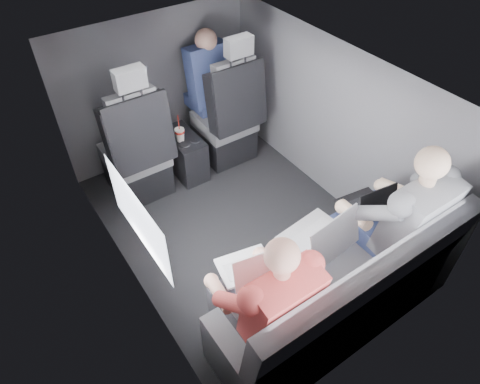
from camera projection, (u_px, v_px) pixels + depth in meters
floor at (239, 228)px, 3.50m from camera, size 2.60×2.60×0.00m
ceiling at (239, 78)px, 2.58m from camera, size 2.60×2.60×0.00m
panel_left at (120, 216)px, 2.67m from camera, size 0.02×2.60×1.35m
panel_right at (332, 124)px, 3.42m from camera, size 0.02×2.60×1.35m
panel_front at (157, 89)px, 3.83m from camera, size 1.80×0.02×1.35m
panel_back at (378, 293)px, 2.26m from camera, size 1.80×0.02×1.35m
side_window at (138, 219)px, 2.34m from camera, size 0.02×0.75×0.42m
seatbelt at (238, 91)px, 3.55m from camera, size 0.35×0.11×0.59m
front_seat_left at (137, 157)px, 3.55m from camera, size 0.52×0.58×1.26m
front_seat_right at (228, 122)px, 3.92m from camera, size 0.52×0.58×1.26m
center_console at (185, 154)px, 3.90m from camera, size 0.24×0.48×0.41m
rear_bench at (336, 299)px, 2.65m from camera, size 1.60×0.57×0.92m
soda_cup at (180, 134)px, 3.67m from camera, size 0.09×0.09×0.26m
laptop_white at (250, 268)px, 2.43m from camera, size 0.35×0.35×0.23m
laptop_silver at (321, 236)px, 2.59m from camera, size 0.42×0.39×0.28m
laptop_black at (367, 203)px, 2.82m from camera, size 0.32×0.30×0.21m
passenger_rear_left at (264, 300)px, 2.29m from camera, size 0.48×0.60×1.19m
passenger_rear_right at (393, 219)px, 2.70m from camera, size 0.52×0.64×1.26m
passenger_front_right at (208, 78)px, 3.83m from camera, size 0.38×0.38×0.76m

